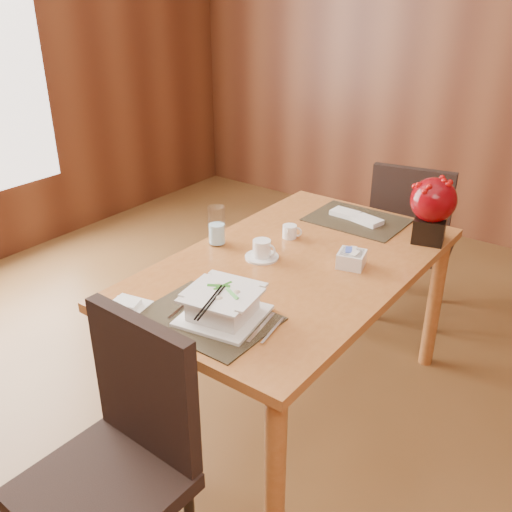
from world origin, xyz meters
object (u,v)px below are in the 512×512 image
Objects in this scene: near_chair at (120,450)px; bread_plate at (126,307)px; coffee_cup at (262,250)px; water_glass at (217,226)px; dining_table at (294,282)px; berry_decor at (433,206)px; sugar_caddy at (351,259)px; soup_setting at (223,305)px; creamer_jug at (290,232)px; far_chair at (410,234)px.

bread_plate is at bearing 135.04° from near_chair.
water_glass is (-0.24, -0.01, 0.05)m from coffee_cup.
berry_decor is (0.37, 0.53, 0.26)m from dining_table.
water_glass is 0.60m from sugar_caddy.
soup_setting is 1.05× the size of berry_decor.
near_chair is at bearing -80.03° from coffee_cup.
dining_table is 0.26m from sugar_caddy.
berry_decor is 1.62m from near_chair.
creamer_jug is at bearing 166.59° from sugar_caddy.
dining_table is 0.42m from water_glass.
creamer_jug is 0.09× the size of far_chair.
berry_decor reaches higher than near_chair.
soup_setting is 0.33× the size of near_chair.
far_chair is at bearing 77.58° from bread_plate.
far_chair reaches higher than sugar_caddy.
water_glass is at bearing -170.81° from dining_table.
soup_setting is 2.92× the size of sugar_caddy.
creamer_jug is 0.87m from bread_plate.
creamer_jug is at bearing 95.26° from soup_setting.
near_chair reaches higher than coffee_cup.
berry_decor reaches higher than bread_plate.
creamer_jug reaches higher than bread_plate.
coffee_cup reaches higher than creamer_jug.
creamer_jug is at bearing 62.54° from far_chair.
far_chair is (-0.11, 0.93, -0.25)m from sugar_caddy.
near_chair is 2.04m from far_chair.
far_chair reaches higher than dining_table.
soup_setting is at bearing -107.21° from berry_decor.
sugar_caddy is 0.75× the size of bread_plate.
bread_plate is 1.76m from far_chair.
far_chair reaches higher than soup_setting.
sugar_caddy reaches higher than dining_table.
sugar_caddy is at bearing 26.36° from dining_table.
sugar_caddy is at bearing 64.94° from soup_setting.
far_chair reaches higher than creamer_jug.
dining_table is 18.16× the size of creamer_jug.
bread_plate is 0.15× the size of near_chair.
creamer_jug is (-0.15, 0.19, 0.13)m from dining_table.
sugar_caddy is 0.11× the size of far_chair.
coffee_cup is 0.15× the size of far_chair.
soup_setting reaches higher than dining_table.
far_chair is at bearing 78.30° from coffee_cup.
dining_table is 1.05m from far_chair.
near_chair is at bearing 77.20° from far_chair.
coffee_cup is 1.36× the size of sugar_caddy.
berry_decor reaches higher than water_glass.
far_chair reaches higher than bread_plate.
berry_decor reaches higher than sugar_caddy.
near_chair is at bearing -66.69° from water_glass.
soup_setting reaches higher than bread_plate.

